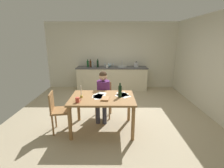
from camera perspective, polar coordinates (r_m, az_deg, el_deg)
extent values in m
cube|color=tan|center=(4.46, -0.19, -10.57)|extent=(5.20, 5.20, 0.04)
cube|color=beige|center=(6.64, -0.01, 9.94)|extent=(5.20, 0.12, 2.60)
cube|color=beige|center=(4.80, 32.75, 5.38)|extent=(0.12, 5.20, 2.60)
cube|color=beige|center=(6.43, -0.02, 1.88)|extent=(2.69, 0.60, 0.86)
cube|color=#4C4C51|center=(6.34, -0.02, 5.84)|extent=(2.73, 0.64, 0.04)
cube|color=#9E7042|center=(3.45, -3.39, -4.90)|extent=(1.35, 0.93, 0.04)
cylinder|color=#9E7042|center=(3.34, -14.61, -13.27)|extent=(0.07, 0.07, 0.72)
cylinder|color=#9E7042|center=(3.26, 7.41, -13.65)|extent=(0.07, 0.07, 0.72)
cylinder|color=#9E7042|center=(4.05, -11.72, -7.81)|extent=(0.07, 0.07, 0.72)
cylinder|color=#9E7042|center=(3.99, 6.00, -7.97)|extent=(0.07, 0.07, 0.72)
cube|color=#9E7042|center=(4.16, -3.00, -5.42)|extent=(0.44, 0.44, 0.04)
cube|color=#9E7042|center=(4.26, -2.67, -1.90)|extent=(0.36, 0.06, 0.40)
cylinder|color=#9E7042|center=(4.12, -5.68, -9.19)|extent=(0.04, 0.04, 0.45)
cylinder|color=#9E7042|center=(4.07, -0.92, -9.43)|extent=(0.04, 0.04, 0.45)
cylinder|color=#9E7042|center=(4.43, -4.82, -7.38)|extent=(0.04, 0.04, 0.45)
cylinder|color=#9E7042|center=(4.38, -0.40, -7.57)|extent=(0.04, 0.04, 0.45)
cylinder|color=#592666|center=(4.06, -3.06, -2.31)|extent=(0.35, 0.35, 0.50)
sphere|color=#D8AD8C|center=(3.96, -3.14, 2.65)|extent=(0.20, 0.20, 0.20)
sphere|color=#473323|center=(3.96, -3.15, 3.21)|extent=(0.19, 0.19, 0.19)
cylinder|color=#383847|center=(3.98, -4.58, -6.53)|extent=(0.17, 0.39, 0.13)
cylinder|color=#383847|center=(3.90, -5.00, -10.64)|extent=(0.10, 0.10, 0.45)
cylinder|color=#383847|center=(3.96, -2.28, -6.64)|extent=(0.17, 0.39, 0.13)
cylinder|color=#383847|center=(3.88, -2.64, -10.77)|extent=(0.10, 0.10, 0.45)
cube|color=#9E7042|center=(3.66, -17.37, -8.91)|extent=(0.46, 0.46, 0.04)
cube|color=#9E7042|center=(3.61, -20.55, -5.91)|extent=(0.09, 0.36, 0.40)
cylinder|color=#9E7042|center=(3.59, -14.67, -13.48)|extent=(0.04, 0.04, 0.46)
cylinder|color=#9E7042|center=(3.89, -14.22, -11.08)|extent=(0.04, 0.04, 0.46)
cylinder|color=#9E7042|center=(3.64, -20.15, -13.51)|extent=(0.04, 0.04, 0.46)
cylinder|color=#9E7042|center=(3.94, -19.24, -11.15)|extent=(0.04, 0.04, 0.46)
cylinder|color=#D84C3F|center=(3.21, -12.10, -5.51)|extent=(0.08, 0.08, 0.10)
torus|color=#D84C3F|center=(3.20, -11.34, -5.44)|extent=(0.07, 0.01, 0.07)
cylinder|color=gold|center=(3.46, -10.73, -4.34)|extent=(0.06, 0.06, 0.05)
cylinder|color=white|center=(3.42, -10.84, -2.24)|extent=(0.02, 0.02, 0.22)
cube|color=tan|center=(3.31, -2.40, -5.19)|extent=(0.17, 0.24, 0.03)
cube|color=white|center=(3.62, 3.70, -3.61)|extent=(0.29, 0.34, 0.00)
cube|color=white|center=(3.58, 3.44, -3.79)|extent=(0.33, 0.36, 0.00)
cube|color=white|center=(3.50, -4.54, -4.29)|extent=(0.31, 0.36, 0.00)
cube|color=white|center=(3.63, -4.33, -3.57)|extent=(0.32, 0.36, 0.00)
cube|color=white|center=(3.46, -4.89, -4.55)|extent=(0.29, 0.35, 0.00)
cube|color=white|center=(3.53, 4.07, -4.08)|extent=(0.35, 0.36, 0.00)
cylinder|color=black|center=(3.41, 2.82, -2.65)|extent=(0.07, 0.07, 0.24)
cylinder|color=black|center=(3.36, 2.85, -0.17)|extent=(0.03, 0.03, 0.06)
cylinder|color=#B2B7BC|center=(6.34, 3.64, 6.18)|extent=(0.36, 0.36, 0.04)
cylinder|color=silver|center=(6.48, 3.58, 7.28)|extent=(0.02, 0.02, 0.24)
cylinder|color=#194C23|center=(6.41, -8.52, 7.02)|extent=(0.08, 0.08, 0.23)
cylinder|color=#194C23|center=(6.39, -8.57, 8.30)|extent=(0.03, 0.03, 0.06)
cylinder|color=#593319|center=(6.41, -7.60, 7.06)|extent=(0.08, 0.08, 0.23)
cylinder|color=#593319|center=(6.40, -7.65, 8.35)|extent=(0.03, 0.03, 0.06)
cylinder|color=#8C999E|center=(6.29, -6.77, 6.76)|extent=(0.07, 0.07, 0.20)
cylinder|color=#8C999E|center=(6.27, -6.80, 7.89)|extent=(0.03, 0.03, 0.05)
cylinder|color=black|center=(6.31, -5.07, 7.10)|extent=(0.07, 0.07, 0.26)
cylinder|color=black|center=(6.29, -5.11, 8.54)|extent=(0.03, 0.03, 0.06)
ellipsoid|color=#668C99|center=(6.35, -1.24, 6.46)|extent=(0.20, 0.20, 0.09)
cylinder|color=#B7BABF|center=(6.38, 8.51, 6.75)|extent=(0.18, 0.18, 0.18)
cone|color=#262628|center=(6.37, 8.55, 7.72)|extent=(0.11, 0.11, 0.04)
cylinder|color=silver|center=(6.48, 0.46, 6.26)|extent=(0.06, 0.06, 0.00)
cylinder|color=silver|center=(6.48, 0.46, 6.58)|extent=(0.01, 0.01, 0.07)
cone|color=silver|center=(6.46, 0.46, 7.24)|extent=(0.07, 0.07, 0.08)
cylinder|color=silver|center=(6.48, -0.41, 6.26)|extent=(0.06, 0.06, 0.00)
cylinder|color=silver|center=(6.48, -0.41, 6.58)|extent=(0.01, 0.01, 0.07)
cone|color=silver|center=(6.47, -0.41, 7.24)|extent=(0.07, 0.07, 0.08)
cylinder|color=silver|center=(6.48, -1.16, 6.26)|extent=(0.06, 0.06, 0.00)
cylinder|color=silver|center=(6.48, -1.16, 6.58)|extent=(0.01, 0.01, 0.07)
cone|color=silver|center=(6.47, -1.16, 7.24)|extent=(0.07, 0.07, 0.08)
cylinder|color=silver|center=(6.49, -2.47, 6.25)|extent=(0.06, 0.06, 0.00)
cylinder|color=silver|center=(6.48, -2.47, 6.57)|extent=(0.01, 0.01, 0.07)
cone|color=silver|center=(6.47, -2.48, 7.23)|extent=(0.07, 0.07, 0.08)
cylinder|color=white|center=(6.18, -1.79, 6.24)|extent=(0.08, 0.08, 0.10)
torus|color=white|center=(6.18, -1.38, 6.28)|extent=(0.07, 0.01, 0.07)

